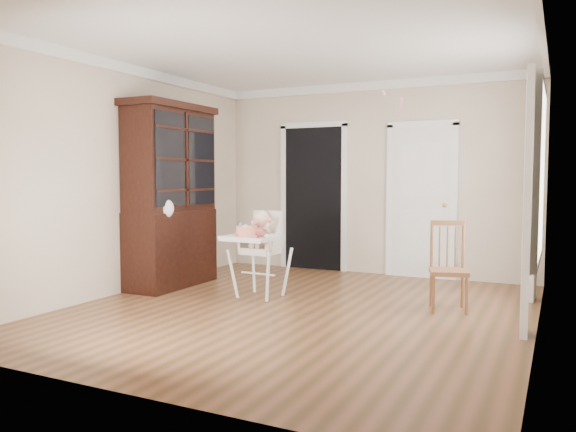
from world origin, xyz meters
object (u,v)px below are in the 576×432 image
at_px(high_chair, 260,243).
at_px(china_cabinet, 171,196).
at_px(cake, 246,232).
at_px(sippy_cup, 241,229).
at_px(dining_chair, 448,269).

height_order(high_chair, china_cabinet, china_cabinet).
distance_m(cake, sippy_cup, 0.29).
relative_size(high_chair, cake, 3.39).
bearing_deg(high_chair, cake, -89.87).
xyz_separation_m(high_chair, sippy_cup, (-0.22, -0.06, 0.15)).
bearing_deg(dining_chair, high_chair, 172.12).
xyz_separation_m(high_chair, dining_chair, (2.06, 0.29, -0.19)).
height_order(high_chair, sippy_cup, high_chair).
distance_m(high_chair, cake, 0.31).
height_order(sippy_cup, dining_chair, dining_chair).
distance_m(high_chair, sippy_cup, 0.27).
relative_size(sippy_cup, china_cabinet, 0.08).
height_order(china_cabinet, dining_chair, china_cabinet).
distance_m(cake, dining_chair, 2.18).
relative_size(high_chair, sippy_cup, 5.63).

